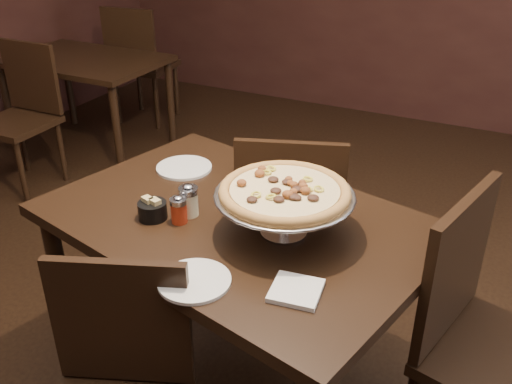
% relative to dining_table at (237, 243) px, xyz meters
% --- Properties ---
extents(room, '(6.04, 7.04, 2.84)m').
position_rel_dining_table_xyz_m(room, '(0.10, -0.06, 0.69)').
color(room, black).
rests_on(room, ground).
extents(dining_table, '(1.47, 1.15, 0.81)m').
position_rel_dining_table_xyz_m(dining_table, '(0.00, 0.00, 0.00)').
color(dining_table, black).
rests_on(dining_table, ground).
extents(background_table, '(1.14, 0.76, 0.71)m').
position_rel_dining_table_xyz_m(background_table, '(-2.16, 1.66, -0.09)').
color(background_table, black).
rests_on(background_table, ground).
extents(pizza_stand, '(0.45, 0.45, 0.19)m').
position_rel_dining_table_xyz_m(pizza_stand, '(0.19, -0.02, 0.26)').
color(pizza_stand, silver).
rests_on(pizza_stand, dining_table).
extents(parmesan_shaker, '(0.07, 0.07, 0.12)m').
position_rel_dining_table_xyz_m(parmesan_shaker, '(-0.15, -0.06, 0.16)').
color(parmesan_shaker, beige).
rests_on(parmesan_shaker, dining_table).
extents(pepper_flake_shaker, '(0.06, 0.06, 0.10)m').
position_rel_dining_table_xyz_m(pepper_flake_shaker, '(-0.15, -0.12, 0.15)').
color(pepper_flake_shaker, maroon).
rests_on(pepper_flake_shaker, dining_table).
extents(packet_caddy, '(0.10, 0.10, 0.08)m').
position_rel_dining_table_xyz_m(packet_caddy, '(-0.25, -0.13, 0.14)').
color(packet_caddy, black).
rests_on(packet_caddy, dining_table).
extents(napkin_stack, '(0.15, 0.15, 0.01)m').
position_rel_dining_table_xyz_m(napkin_stack, '(0.34, -0.29, 0.11)').
color(napkin_stack, silver).
rests_on(napkin_stack, dining_table).
extents(plate_left, '(0.22, 0.22, 0.01)m').
position_rel_dining_table_xyz_m(plate_left, '(-0.36, 0.24, 0.11)').
color(plate_left, silver).
rests_on(plate_left, dining_table).
extents(plate_near, '(0.21, 0.21, 0.01)m').
position_rel_dining_table_xyz_m(plate_near, '(0.07, -0.38, 0.11)').
color(plate_near, silver).
rests_on(plate_near, dining_table).
extents(serving_spatula, '(0.17, 0.17, 0.02)m').
position_rel_dining_table_xyz_m(serving_spatula, '(0.23, -0.10, 0.25)').
color(serving_spatula, silver).
rests_on(serving_spatula, pizza_stand).
extents(chair_far, '(0.57, 0.57, 0.95)m').
position_rel_dining_table_xyz_m(chair_far, '(-0.01, 0.50, -0.19)').
color(chair_far, black).
rests_on(chair_far, ground).
extents(chair_side, '(0.56, 0.56, 1.00)m').
position_rel_dining_table_xyz_m(chair_side, '(0.85, 0.10, -0.16)').
color(chair_side, black).
rests_on(chair_side, ground).
extents(bg_chair_far, '(0.51, 0.51, 0.98)m').
position_rel_dining_table_xyz_m(bg_chair_far, '(-2.15, 2.30, -0.17)').
color(bg_chair_far, black).
rests_on(bg_chair_far, ground).
extents(bg_chair_near, '(0.44, 0.44, 0.94)m').
position_rel_dining_table_xyz_m(bg_chair_near, '(-2.15, 1.02, -0.19)').
color(bg_chair_near, black).
rests_on(bg_chair_near, ground).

